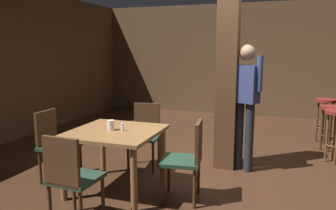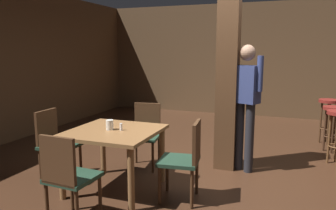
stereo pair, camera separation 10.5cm
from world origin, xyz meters
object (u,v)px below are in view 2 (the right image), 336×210
chair_west (55,141)px  bar_stool_far (329,111)px  napkin_cup (110,125)px  bar_stool_mid (333,118)px  salt_shaker (121,127)px  chair_north (145,132)px  standing_person (246,99)px  chair_east (186,156)px  chair_south (67,175)px  dining_table (114,139)px

chair_west → bar_stool_far: 4.59m
napkin_cup → bar_stool_mid: 3.68m
salt_shaker → bar_stool_far: 3.93m
chair_north → standing_person: 1.46m
bar_stool_far → chair_north: bearing=-139.3°
chair_west → chair_east: size_ratio=1.00×
chair_north → standing_person: standing_person is taller
chair_west → standing_person: standing_person is taller
chair_east → napkin_cup: bearing=-177.9°
chair_south → chair_west: bearing=134.5°
dining_table → napkin_cup: 0.18m
chair_south → napkin_cup: 0.90m
chair_west → napkin_cup: size_ratio=7.60×
napkin_cup → chair_south: bearing=-87.0°
chair_west → chair_east: (1.75, -0.00, 0.00)m
chair_west → napkin_cup: (0.83, -0.03, 0.28)m
napkin_cup → bar_stool_mid: size_ratio=0.16×
chair_north → bar_stool_far: bearing=40.7°
salt_shaker → bar_stool_mid: size_ratio=0.11×
bar_stool_mid → salt_shaker: bearing=-134.4°
chair_east → bar_stool_mid: size_ratio=1.19×
standing_person → chair_south: bearing=-123.3°
standing_person → bar_stool_mid: (1.23, 1.38, -0.45)m
chair_east → bar_stool_mid: (1.71, 2.54, 0.05)m
chair_east → chair_south: 1.25m
dining_table → standing_person: 1.83m
chair_north → standing_person: size_ratio=0.52×
chair_east → standing_person: standing_person is taller
chair_west → chair_north: size_ratio=1.00×
napkin_cup → bar_stool_mid: bearing=44.4°
dining_table → napkin_cup: napkin_cup is taller
chair_east → chair_south: (-0.87, -0.89, 0.00)m
salt_shaker → bar_stool_mid: salt_shaker is taller
salt_shaker → bar_stool_far: bearing=51.0°
salt_shaker → standing_person: (1.26, 1.17, 0.23)m
chair_south → salt_shaker: bearing=84.0°
chair_south → bar_stool_far: (2.56, 3.94, 0.09)m
chair_east → standing_person: 1.35m
dining_table → chair_east: (0.87, 0.02, -0.11)m
chair_south → bar_stool_mid: (2.58, 3.42, 0.05)m
chair_north → bar_stool_far: chair_north is taller
chair_west → bar_stool_mid: 4.28m
bar_stool_mid → dining_table: bearing=-135.2°
chair_north → salt_shaker: 0.90m
dining_table → bar_stool_mid: size_ratio=1.33×
chair_east → bar_stool_mid: chair_east is taller
bar_stool_far → dining_table: bearing=-129.8°
napkin_cup → standing_person: size_ratio=0.07×
chair_south → bar_stool_far: bearing=56.9°
chair_east → salt_shaker: chair_east is taller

